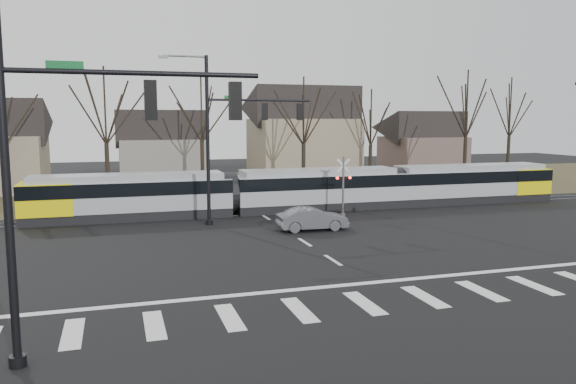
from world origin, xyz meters
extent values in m
plane|color=black|center=(0.00, 0.00, 0.00)|extent=(140.00, 140.00, 0.00)
cube|color=#38331E|center=(0.00, 32.00, 0.01)|extent=(140.00, 28.00, 0.01)
cube|color=silver|center=(-10.80, -4.00, 0.01)|extent=(0.60, 2.60, 0.01)
cube|color=silver|center=(-8.40, -4.00, 0.01)|extent=(0.60, 2.60, 0.01)
cube|color=silver|center=(-6.00, -4.00, 0.01)|extent=(0.60, 2.60, 0.01)
cube|color=silver|center=(-3.60, -4.00, 0.01)|extent=(0.60, 2.60, 0.01)
cube|color=silver|center=(-1.20, -4.00, 0.01)|extent=(0.60, 2.60, 0.01)
cube|color=silver|center=(1.20, -4.00, 0.01)|extent=(0.60, 2.60, 0.01)
cube|color=silver|center=(3.60, -4.00, 0.01)|extent=(0.60, 2.60, 0.01)
cube|color=silver|center=(6.00, -4.00, 0.01)|extent=(0.60, 2.60, 0.01)
cube|color=silver|center=(0.00, -1.80, 0.01)|extent=(28.00, 0.35, 0.01)
cube|color=silver|center=(0.00, 2.00, 0.01)|extent=(0.18, 2.00, 0.01)
cube|color=silver|center=(0.00, 6.00, 0.01)|extent=(0.18, 2.00, 0.01)
cube|color=silver|center=(0.00, 10.00, 0.01)|extent=(0.18, 2.00, 0.01)
cube|color=silver|center=(0.00, 14.00, 0.01)|extent=(0.18, 2.00, 0.01)
cube|color=silver|center=(0.00, 18.00, 0.01)|extent=(0.18, 2.00, 0.01)
cube|color=silver|center=(0.00, 22.00, 0.01)|extent=(0.18, 2.00, 0.01)
cube|color=silver|center=(0.00, 26.00, 0.01)|extent=(0.18, 2.00, 0.01)
cube|color=silver|center=(0.00, 30.00, 0.01)|extent=(0.18, 2.00, 0.01)
cube|color=#59595E|center=(0.00, 15.10, 0.03)|extent=(90.00, 0.12, 0.06)
cube|color=#59595E|center=(0.00, 16.50, 0.03)|extent=(90.00, 0.12, 0.06)
cube|color=gray|center=(-8.61, 16.00, 1.47)|extent=(13.07, 2.82, 2.94)
cube|color=black|center=(-8.61, 16.00, 2.06)|extent=(13.09, 2.86, 0.85)
cube|color=yellow|center=(-13.54, 16.00, 1.56)|extent=(3.22, 2.88, 1.96)
cube|color=gray|center=(4.46, 16.00, 1.47)|extent=(12.07, 2.82, 2.94)
cube|color=black|center=(4.46, 16.00, 2.06)|extent=(12.09, 2.86, 0.85)
cube|color=gray|center=(17.03, 16.00, 1.47)|extent=(13.07, 2.82, 2.94)
cube|color=black|center=(17.03, 16.00, 2.06)|extent=(13.09, 2.86, 0.85)
cube|color=yellow|center=(21.96, 16.00, 1.56)|extent=(3.22, 2.88, 1.96)
imported|color=#4E4F56|center=(1.46, 8.95, 0.68)|extent=(1.65, 4.18, 1.35)
cylinder|color=black|center=(-12.00, -6.00, 5.10)|extent=(0.22, 0.22, 10.20)
cylinder|color=black|center=(-12.00, -6.00, 0.15)|extent=(0.44, 0.44, 0.30)
cylinder|color=black|center=(-8.75, -6.00, 7.60)|extent=(6.50, 0.14, 0.14)
cube|color=#0C5926|center=(-10.50, -6.00, 7.75)|extent=(0.90, 0.03, 0.22)
cube|color=black|center=(-8.43, -6.00, 6.90)|extent=(0.32, 0.32, 1.05)
sphere|color=#FF0C07|center=(-8.43, -6.00, 7.23)|extent=(0.22, 0.22, 0.22)
cube|color=black|center=(-6.15, -6.00, 6.90)|extent=(0.32, 0.32, 1.05)
sphere|color=#FF0C07|center=(-6.15, -6.00, 7.23)|extent=(0.22, 0.22, 0.22)
cylinder|color=black|center=(-4.00, 12.50, 5.10)|extent=(0.22, 0.22, 10.20)
cylinder|color=black|center=(-4.00, 12.50, 0.15)|extent=(0.44, 0.44, 0.30)
cylinder|color=black|center=(-0.75, 12.50, 7.60)|extent=(6.50, 0.14, 0.14)
cube|color=#0C5926|center=(-2.50, 12.50, 7.75)|extent=(0.90, 0.03, 0.22)
cube|color=black|center=(-0.42, 12.50, 6.90)|extent=(0.32, 0.32, 1.05)
sphere|color=#FF0C07|center=(-0.42, 12.50, 7.23)|extent=(0.22, 0.22, 0.22)
cube|color=black|center=(1.85, 12.50, 6.90)|extent=(0.32, 0.32, 1.05)
sphere|color=#FF0C07|center=(1.85, 12.50, 7.23)|extent=(0.22, 0.22, 0.22)
cube|color=#59595B|center=(-6.50, 12.50, 10.02)|extent=(0.55, 0.22, 0.14)
cylinder|color=#59595B|center=(5.00, 12.80, 2.00)|extent=(0.14, 0.14, 4.00)
cylinder|color=#59595B|center=(5.00, 12.80, 0.10)|extent=(0.36, 0.36, 0.20)
cube|color=silver|center=(5.00, 12.80, 3.40)|extent=(0.95, 0.04, 0.95)
cube|color=silver|center=(5.00, 12.80, 3.40)|extent=(0.95, 0.04, 0.95)
cube|color=black|center=(5.00, 12.80, 2.60)|extent=(1.00, 0.10, 0.12)
sphere|color=#FF0C07|center=(4.55, 12.72, 2.60)|extent=(0.18, 0.18, 0.18)
sphere|color=#FF0C07|center=(5.45, 12.72, 2.60)|extent=(0.18, 0.18, 0.18)
cube|color=slate|center=(-5.00, 36.00, 2.25)|extent=(8.00, 7.00, 4.50)
cube|color=#7F735C|center=(9.00, 33.00, 3.25)|extent=(10.00, 8.00, 6.50)
cube|color=brown|center=(24.00, 35.00, 2.25)|extent=(8.00, 7.00, 4.50)
camera|label=1|loc=(-9.37, -21.39, 6.38)|focal=35.00mm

